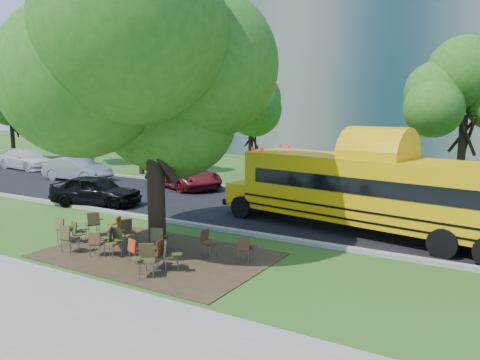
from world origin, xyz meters
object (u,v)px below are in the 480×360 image
Objects in this scene: chair_2 at (97,241)px; chair_3 at (114,239)px; chair_9 at (116,227)px; chair_7 at (170,253)px; chair_1 at (78,230)px; pedestrian_b at (82,153)px; chair_5 at (146,257)px; pedestrian_a at (92,161)px; chair_10 at (127,229)px; bg_car_white at (27,160)px; school_bus at (373,191)px; chair_0 at (64,228)px; chair_15 at (69,236)px; chair_11 at (159,238)px; chair_13 at (245,247)px; chair_12 at (207,241)px; chair_14 at (114,239)px; main_tree at (153,85)px; bg_car_silver at (77,169)px; black_car at (96,190)px; bg_car_red at (185,175)px; chair_8 at (93,222)px; chair_6 at (157,252)px.

chair_3 is (0.42, 0.28, 0.06)m from chair_2.
chair_7 is at bearing -138.78° from chair_9.
pedestrian_b reaches higher than chair_1.
chair_5 is 0.56× the size of pedestrian_a.
bg_car_white is (-20.31, 10.47, 0.21)m from chair_10.
school_bus reaches higher than chair_0.
chair_7 is 0.53× the size of pedestrian_a.
chair_10 is (-0.59, 1.17, -0.03)m from chair_3.
pedestrian_b reaches higher than chair_15.
chair_11 is 2.80m from chair_13.
chair_12 is 4.34m from chair_15.
chair_9 is 1.11× the size of chair_13.
chair_12 is 0.92× the size of chair_15.
chair_14 is (1.08, -1.13, 0.01)m from chair_9.
bg_car_silver is at bearing 148.41° from main_tree.
pedestrian_a reaches higher than black_car.
bg_car_white reaches higher than chair_13.
chair_14 is 12.50m from bg_car_red.
chair_8 is 1.93m from chair_15.
chair_1 is at bearing -137.77° from bg_car_red.
chair_12 is at bearing 132.66° from chair_7.
chair_14 is (0.41, 0.32, 0.07)m from chair_2.
bg_car_silver reaches higher than bg_car_white.
chair_0 is 0.98× the size of chair_8.
chair_2 is 0.91× the size of chair_11.
bg_car_silver is at bearing 39.62° from black_car.
chair_7 reaches higher than chair_13.
chair_5 is at bearing -114.47° from bg_car_white.
pedestrian_b is at bearing -101.05° from chair_10.
chair_2 is 0.48× the size of pedestrian_a.
bg_car_white is (-21.56, 10.39, -4.48)m from main_tree.
chair_0 is 3.60m from chair_11.
school_bus is 7.07× the size of pedestrian_a.
bg_car_red reaches higher than chair_15.
chair_2 is at bearing 11.92° from pedestrian_b.
chair_9 is 14.84m from bg_car_silver.
chair_7 is 26.05m from bg_car_white.
chair_5 is at bearing -108.87° from school_bus.
chair_14 is at bearing -163.48° from chair_9.
chair_1 is 11.35m from bg_car_red.
main_tree is 8.44m from school_bus.
chair_6 is at bearing -49.68° from main_tree.
bg_car_white is (-23.23, 11.81, 0.20)m from chair_7.
black_car is (-10.13, 3.56, 0.23)m from chair_13.
bg_car_silver is (-12.09, 8.59, 0.20)m from chair_9.
chair_0 is at bearing 173.18° from chair_11.
bg_car_white is at bearing -55.03° from pedestrian_b.
black_car is (-8.30, 5.32, 0.17)m from chair_6.
chair_10 reaches higher than chair_12.
chair_8 is 2.54m from chair_14.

